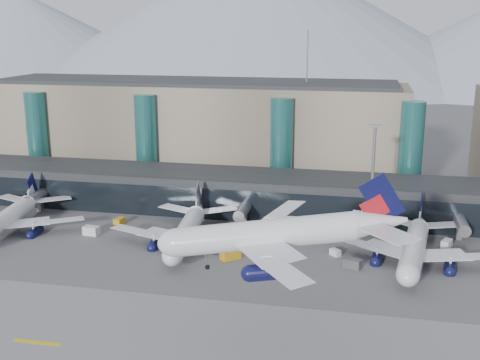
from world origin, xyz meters
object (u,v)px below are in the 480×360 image
lightmast_mid (373,173)px  jet_parked_mid (188,223)px  veh_h (231,254)px  veh_g (335,252)px  hero_jet (290,225)px  veh_d (447,244)px  jet_parked_right (416,238)px  veh_a (91,231)px  veh_c (352,263)px  veh_b (119,221)px  jet_parked_left (11,211)px

lightmast_mid → jet_parked_mid: bearing=-158.8°
veh_h → veh_g: bearing=-26.9°
hero_jet → veh_d: hero_jet is taller
jet_parked_right → veh_g: bearing=103.4°
jet_parked_mid → jet_parked_right: (49.14, 0.04, 0.14)m
veh_d → hero_jet: bearing=174.8°
veh_g → veh_h: veh_h is taller
veh_a → veh_g: size_ratio=1.57×
jet_parked_right → veh_h: 38.65m
lightmast_mid → veh_h: bearing=-140.6°
veh_c → veh_d: 25.38m
veh_g → veh_b: bearing=-145.5°
veh_a → hero_jet: bearing=-31.3°
veh_b → veh_g: size_ratio=1.25×
veh_d → veh_h: bearing=133.6°
veh_b → veh_c: bearing=-96.1°
hero_jet → veh_c: size_ratio=10.39×
hero_jet → veh_b: bearing=125.7°
veh_g → hero_jet: bearing=-51.8°
lightmast_mid → veh_g: size_ratio=10.98×
hero_jet → veh_d: size_ratio=11.49×
veh_b → lightmast_mid: bearing=-73.6°
lightmast_mid → veh_a: bearing=-166.1°
jet_parked_left → veh_d: jet_parked_left is taller
hero_jet → veh_h: size_ratio=9.06×
lightmast_mid → jet_parked_right: (9.23, -15.45, -9.71)m
veh_b → veh_g: 53.82m
lightmast_mid → veh_d: 22.62m
jet_parked_left → jet_parked_right: bearing=-97.6°
jet_parked_left → veh_b: bearing=-78.9°
jet_parked_left → jet_parked_mid: (44.06, 0.01, 0.03)m
hero_jet → veh_b: 72.62m
jet_parked_right → veh_b: (-69.25, 8.08, -3.87)m
veh_c → veh_g: 7.15m
lightmast_mid → veh_g: lightmast_mid is taller
veh_a → veh_c: 60.62m
hero_jet → jet_parked_mid: hero_jet is taller
hero_jet → veh_d: 61.30m
jet_parked_right → veh_a: bearing=98.2°
veh_a → veh_d: 80.52m
jet_parked_mid → veh_h: jet_parked_mid is taller
jet_parked_right → veh_c: (-12.53, -7.59, -3.73)m
veh_g → veh_a: bearing=-136.5°
jet_parked_mid → veh_g: jet_parked_mid is taller
jet_parked_mid → veh_a: size_ratio=10.19×
lightmast_mid → jet_parked_left: (-83.97, -15.50, -9.88)m
veh_h → veh_b: bearing=109.5°
lightmast_mid → veh_g: 22.95m
veh_g → jet_parked_mid: bearing=-137.8°
veh_c → veh_d: size_ratio=1.11×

